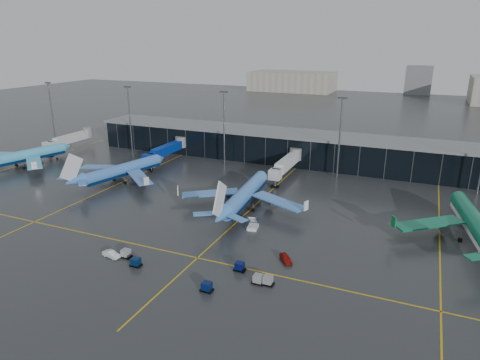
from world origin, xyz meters
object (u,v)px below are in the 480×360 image
at_px(mobile_airstair, 253,226).
at_px(airliner_arkefly, 123,163).
at_px(airliner_aer_lingus, 476,213).
at_px(airliner_klm_near, 245,185).
at_px(baggage_carts, 203,271).
at_px(service_van_white, 111,254).
at_px(airliner_klm_west, 23,149).
at_px(service_van_red, 286,258).

bearing_deg(mobile_airstair, airliner_arkefly, 151.77).
bearing_deg(airliner_aer_lingus, mobile_airstair, -173.04).
distance_m(airliner_klm_near, airliner_aer_lingus, 53.30).
distance_m(airliner_aer_lingus, mobile_airstair, 48.87).
bearing_deg(mobile_airstair, airliner_klm_near, 111.04).
relative_size(airliner_klm_near, baggage_carts, 1.25).
distance_m(airliner_arkefly, baggage_carts, 63.63).
height_order(airliner_aer_lingus, service_van_white, airliner_aer_lingus).
height_order(airliner_klm_west, airliner_arkefly, airliner_klm_west).
height_order(airliner_klm_west, airliner_klm_near, airliner_klm_near).
relative_size(airliner_arkefly, baggage_carts, 1.20).
bearing_deg(airliner_klm_west, baggage_carts, -9.00).
distance_m(airliner_aer_lingus, baggage_carts, 60.24).
xyz_separation_m(airliner_arkefly, mobile_airstair, (50.15, -17.05, -5.13)).
bearing_deg(airliner_aer_lingus, airliner_arkefly, 168.29).
distance_m(airliner_klm_near, baggage_carts, 35.26).
xyz_separation_m(airliner_aer_lingus, baggage_carts, (-47.25, -36.95, -5.61)).
xyz_separation_m(airliner_arkefly, service_van_white, (28.95, -41.24, -5.22)).
distance_m(baggage_carts, service_van_white, 20.45).
height_order(airliner_klm_near, airliner_aer_lingus, airliner_aer_lingus).
height_order(mobile_airstair, service_van_red, mobile_airstair).
bearing_deg(baggage_carts, airliner_klm_near, 99.90).
xyz_separation_m(airliner_klm_near, baggage_carts, (5.99, -34.32, -5.41)).
relative_size(airliner_klm_west, mobile_airstair, 11.30).
bearing_deg(airliner_klm_west, airliner_klm_near, 11.07).
bearing_deg(airliner_klm_west, mobile_airstair, 4.20).
relative_size(baggage_carts, service_van_red, 7.77).
xyz_separation_m(airliner_klm_west, service_van_white, (70.50, -40.42, -5.43)).
height_order(baggage_carts, service_van_white, baggage_carts).
height_order(airliner_klm_west, mobile_airstair, airliner_klm_west).
bearing_deg(airliner_klm_near, mobile_airstair, -64.32).
distance_m(airliner_arkefly, service_van_white, 50.66).
relative_size(airliner_arkefly, service_van_white, 9.36).
relative_size(mobile_airstair, service_van_white, 0.86).
height_order(mobile_airstair, service_van_white, mobile_airstair).
xyz_separation_m(service_van_red, service_van_white, (-33.00, -12.45, -0.03)).
height_order(service_van_red, service_van_white, service_van_red).
height_order(baggage_carts, service_van_red, baggage_carts).
bearing_deg(airliner_arkefly, service_van_white, -41.78).
distance_m(airliner_klm_west, service_van_red, 107.35).
distance_m(mobile_airstair, service_van_white, 32.17).
xyz_separation_m(airliner_klm_west, airliner_arkefly, (41.55, 0.83, -0.21)).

